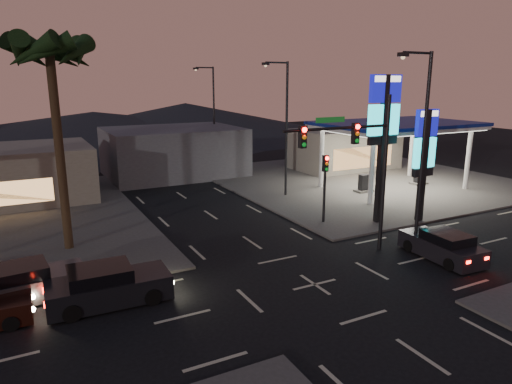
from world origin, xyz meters
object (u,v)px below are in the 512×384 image
traffic_signal_mast (359,153)px  car_lane_a_front (107,286)px  gas_station (396,127)px  pylon_sign_tall (384,120)px  car_lane_b_front (24,284)px  pylon_sign_short (425,148)px  suv_station (443,246)px

traffic_signal_mast → car_lane_a_front: 12.85m
gas_station → pylon_sign_tall: pylon_sign_tall is taller
pylon_sign_tall → car_lane_a_front: bearing=-169.6°
car_lane_a_front → car_lane_b_front: (-2.91, 1.79, -0.02)m
gas_station → car_lane_b_front: 28.62m
pylon_sign_short → car_lane_b_front: bearing=-179.2°
gas_station → suv_station: gas_station is taller
traffic_signal_mast → car_lane_a_front: bearing=178.0°
car_lane_b_front → suv_station: bearing=-14.1°
traffic_signal_mast → car_lane_b_front: traffic_signal_mast is taller
pylon_sign_tall → traffic_signal_mast: pylon_sign_tall is taller
pylon_sign_tall → traffic_signal_mast: bearing=-143.5°
pylon_sign_short → suv_station: size_ratio=1.60×
traffic_signal_mast → car_lane_b_front: (-14.94, 2.22, -4.52)m
car_lane_b_front → suv_station: car_lane_b_front is taller
traffic_signal_mast → car_lane_b_front: size_ratio=1.67×
traffic_signal_mast → car_lane_a_front: size_ratio=1.64×
pylon_sign_tall → traffic_signal_mast: size_ratio=1.12×
pylon_sign_tall → pylon_sign_short: 3.20m
car_lane_b_front → suv_station: size_ratio=1.10×
car_lane_a_front → traffic_signal_mast: bearing=-2.0°
traffic_signal_mast → suv_station: size_ratio=1.82×
pylon_sign_tall → car_lane_b_front: size_ratio=1.87×
suv_station → car_lane_a_front: bearing=169.6°
pylon_sign_short → car_lane_a_front: (-19.27, -2.09, -3.93)m
pylon_sign_tall → car_lane_a_front: pylon_sign_tall is taller
suv_station → pylon_sign_tall: bearing=79.0°
gas_station → suv_station: (-8.66, -12.45, -4.42)m
traffic_signal_mast → gas_station: bearing=39.3°
gas_station → car_lane_a_front: (-24.27, -9.59, -4.35)m
suv_station → pylon_sign_short: bearing=53.5°
car_lane_a_front → gas_station: bearing=21.5°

